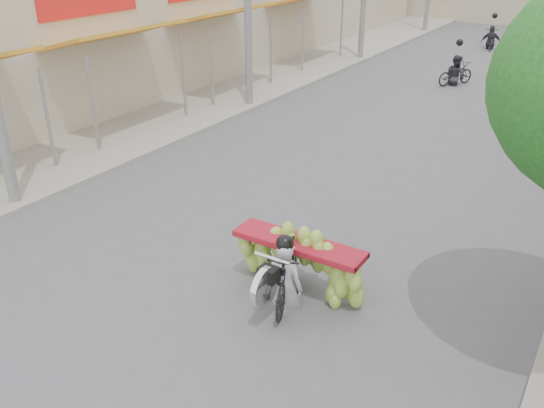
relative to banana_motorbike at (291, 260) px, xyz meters
The scene contains 5 objects.
ground 3.53m from the banana_motorbike, 112.98° to the right, with size 120.00×120.00×0.00m, color #505055.
sidewalk_left 14.48m from the banana_motorbike, 125.27° to the left, with size 4.00×60.00×0.12m, color gray.
banana_motorbike is the anchor object (origin of this frame).
bg_motorbike_a 15.50m from the banana_motorbike, 96.57° to the left, with size 1.25×1.60×1.95m.
bg_motorbike_c 23.65m from the banana_motorbike, 95.68° to the left, with size 1.07×1.66×1.95m.
Camera 1 is at (5.20, -3.56, 5.40)m, focal length 38.00 mm.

